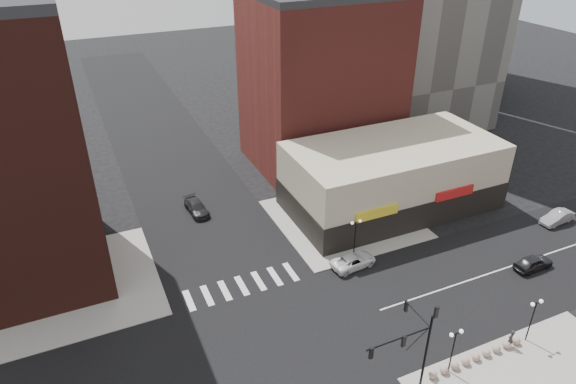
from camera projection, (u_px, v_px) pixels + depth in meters
ground at (277, 345)px, 42.10m from camera, size 240.00×240.00×0.00m
road_ew at (277, 345)px, 42.10m from camera, size 200.00×14.00×0.02m
road_ns at (277, 345)px, 42.10m from camera, size 14.00×200.00×0.02m
sidewalk_nw at (76, 286)px, 48.42m from camera, size 15.00×15.00×0.12m
sidewalk_ne at (343, 219)px, 58.74m from camera, size 15.00×15.00×0.12m
building_ne_midrise at (321, 84)px, 66.83m from camera, size 18.00×15.00×22.00m
building_ne_row at (391, 181)px, 59.85m from camera, size 24.20×12.20×8.00m
traffic_signal at (414, 339)px, 36.02m from camera, size 5.59×3.09×7.77m
street_lamp_se_a at (455, 341)px, 38.05m from camera, size 1.22×0.32×4.16m
street_lamp_se_b at (534, 311)px, 40.89m from camera, size 1.22×0.32×4.16m
street_lamp_ne at (356, 229)px, 51.10m from camera, size 1.22×0.32×4.16m
bollard_row at (476, 357)px, 40.41m from camera, size 9.06×0.66×0.66m
white_suv at (353, 261)px, 50.87m from camera, size 4.92×2.67×1.31m
dark_sedan_east at (533, 263)px, 50.54m from camera, size 4.18×1.73×1.42m
silver_sedan at (557, 217)px, 57.77m from camera, size 4.41×1.87×1.41m
dark_sedan_north at (197, 207)px, 59.69m from camera, size 2.29×4.83×1.36m
pedestrian at (511, 339)px, 41.38m from camera, size 0.70×0.54×1.73m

